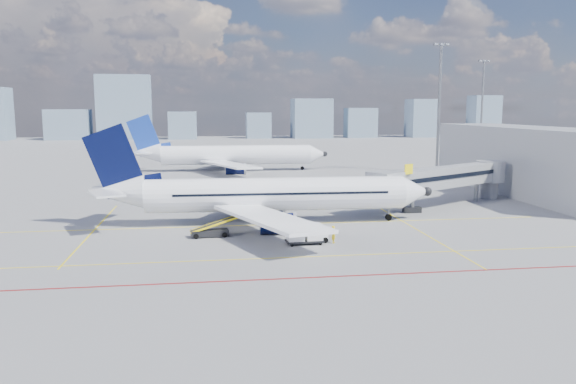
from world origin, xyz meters
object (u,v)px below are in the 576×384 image
at_px(belt_loader, 211,231).
at_px(ramp_worker, 334,234).
at_px(main_aircraft, 262,195).
at_px(cargo_dolly, 305,233).
at_px(second_aircraft, 228,155).
at_px(baggage_tug, 315,235).

distance_m(belt_loader, ramp_worker, 12.42).
bearing_deg(belt_loader, main_aircraft, 40.26).
distance_m(main_aircraft, cargo_dolly, 10.97).
distance_m(cargo_dolly, belt_loader, 9.84).
relative_size(main_aircraft, ramp_worker, 22.89).
height_order(second_aircraft, cargo_dolly, second_aircraft).
bearing_deg(main_aircraft, belt_loader, -132.27).
xyz_separation_m(main_aircraft, ramp_worker, (5.93, -10.26, -2.38)).
relative_size(belt_loader, ramp_worker, 3.21).
relative_size(second_aircraft, cargo_dolly, 11.33).
height_order(baggage_tug, ramp_worker, ramp_worker).
bearing_deg(cargo_dolly, second_aircraft, 90.96).
bearing_deg(belt_loader, baggage_tug, -26.23).
bearing_deg(belt_loader, second_aircraft, 80.52).
xyz_separation_m(second_aircraft, ramp_worker, (7.68, -64.46, -2.37)).
bearing_deg(ramp_worker, second_aircraft, 33.54).
distance_m(baggage_tug, cargo_dolly, 1.36).
xyz_separation_m(baggage_tug, ramp_worker, (1.73, -0.66, 0.12)).
height_order(second_aircraft, ramp_worker, second_aircraft).
height_order(main_aircraft, baggage_tug, main_aircraft).
relative_size(baggage_tug, ramp_worker, 1.31).
bearing_deg(cargo_dolly, baggage_tug, 29.07).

